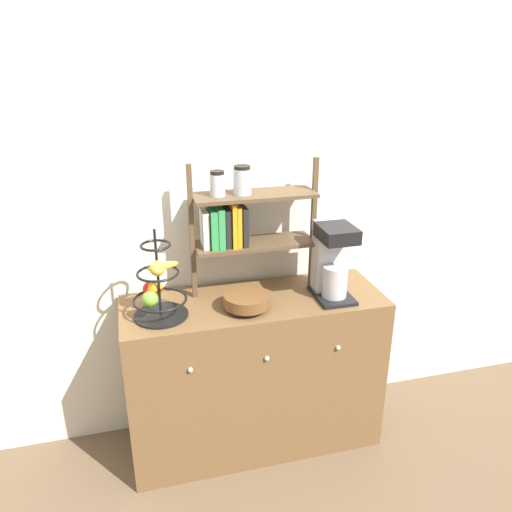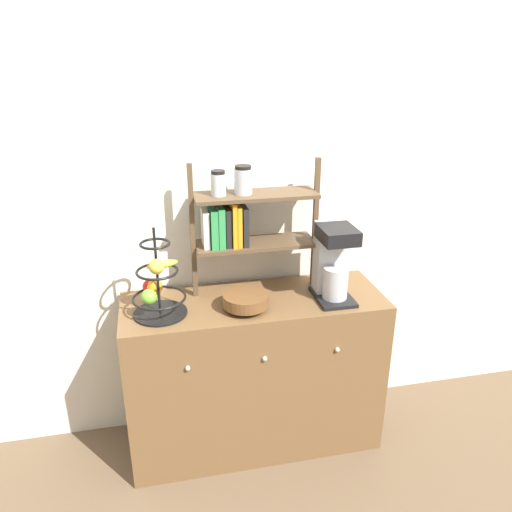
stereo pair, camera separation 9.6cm
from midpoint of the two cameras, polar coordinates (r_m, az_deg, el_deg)
ground_plane at (r=2.81m, az=1.94°, el=-23.01°), size 12.00×12.00×0.00m
wall_back at (r=2.56m, az=-0.43°, el=6.54°), size 7.00×0.05×2.60m
sideboard at (r=2.70m, az=0.85°, el=-13.18°), size 1.30×0.48×0.86m
coffee_maker at (r=2.47m, az=9.89°, el=-0.57°), size 0.17×0.25×0.38m
fruit_stand at (r=2.32m, az=-10.15°, el=-3.52°), size 0.25×0.25×0.43m
wooden_bowl at (r=2.37m, az=-0.02°, el=-5.10°), size 0.22×0.22×0.08m
shelf_hutch at (r=2.42m, az=-0.81°, el=4.37°), size 0.64×0.20×0.67m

